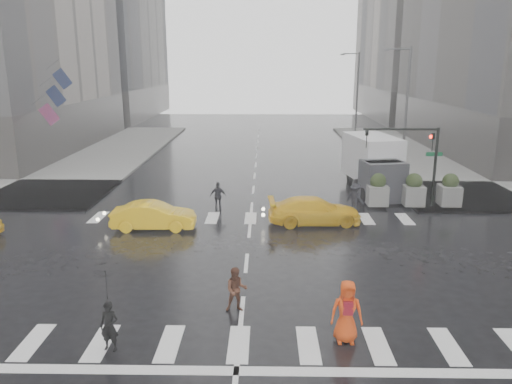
{
  "coord_description": "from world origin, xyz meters",
  "views": [
    {
      "loc": [
        0.73,
        -18.78,
        7.86
      ],
      "look_at": [
        0.35,
        2.0,
        2.45
      ],
      "focal_mm": 35.0,
      "sensor_mm": 36.0,
      "label": 1
    }
  ],
  "objects_px": {
    "traffic_signal_pole": "(418,151)",
    "pedestrian_orange": "(347,311)",
    "pedestrian_brown": "(236,290)",
    "taxi_mid": "(154,216)",
    "box_truck": "(374,164)"
  },
  "relations": [
    {
      "from": "traffic_signal_pole",
      "to": "pedestrian_orange",
      "type": "relative_size",
      "value": 2.39
    },
    {
      "from": "traffic_signal_pole",
      "to": "pedestrian_orange",
      "type": "distance_m",
      "value": 15.17
    },
    {
      "from": "taxi_mid",
      "to": "traffic_signal_pole",
      "type": "bearing_deg",
      "value": -76.2
    },
    {
      "from": "taxi_mid",
      "to": "box_truck",
      "type": "xyz_separation_m",
      "value": [
        12.15,
        7.36,
        1.16
      ]
    },
    {
      "from": "pedestrian_orange",
      "to": "taxi_mid",
      "type": "bearing_deg",
      "value": 129.32
    },
    {
      "from": "traffic_signal_pole",
      "to": "pedestrian_brown",
      "type": "distance_m",
      "value": 15.32
    },
    {
      "from": "traffic_signal_pole",
      "to": "pedestrian_brown",
      "type": "height_order",
      "value": "traffic_signal_pole"
    },
    {
      "from": "traffic_signal_pole",
      "to": "pedestrian_orange",
      "type": "bearing_deg",
      "value": -113.22
    },
    {
      "from": "taxi_mid",
      "to": "box_truck",
      "type": "height_order",
      "value": "box_truck"
    },
    {
      "from": "traffic_signal_pole",
      "to": "taxi_mid",
      "type": "xyz_separation_m",
      "value": [
        -13.66,
        -3.81,
        -2.55
      ]
    },
    {
      "from": "traffic_signal_pole",
      "to": "box_truck",
      "type": "bearing_deg",
      "value": 112.98
    },
    {
      "from": "pedestrian_brown",
      "to": "pedestrian_orange",
      "type": "bearing_deg",
      "value": -34.63
    },
    {
      "from": "pedestrian_brown",
      "to": "box_truck",
      "type": "distance_m",
      "value": 17.38
    },
    {
      "from": "pedestrian_brown",
      "to": "box_truck",
      "type": "height_order",
      "value": "box_truck"
    },
    {
      "from": "pedestrian_brown",
      "to": "box_truck",
      "type": "relative_size",
      "value": 0.23
    }
  ]
}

